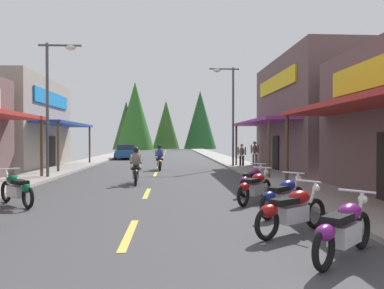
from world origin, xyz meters
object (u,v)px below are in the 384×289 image
parked_car_curbside (127,152)px  pedestrian_waiting (255,152)px  motorcycle_parked_left_3 (17,188)px  rider_cruising_trailing (159,159)px  rider_cruising_lead (136,168)px  motorcycle_parked_right_2 (283,196)px  motorcycle_parked_right_1 (292,210)px  streetlamp_left (53,91)px  pedestrian_by_shop (242,154)px  motorcycle_parked_right_0 (344,229)px  streetlamp_right (229,103)px  motorcycle_parked_right_3 (255,187)px  motorcycle_parked_right_4 (253,180)px

parked_car_curbside → pedestrian_waiting: bearing=-138.9°
parked_car_curbside → motorcycle_parked_left_3: bearing=177.8°
rider_cruising_trailing → pedestrian_waiting: (6.46, 2.24, 0.37)m
rider_cruising_lead → parked_car_curbside: rider_cruising_lead is taller
motorcycle_parked_right_2 → motorcycle_parked_right_1: bearing=-146.3°
streetlamp_left → motorcycle_parked_left_3: bearing=-80.4°
rider_cruising_trailing → motorcycle_parked_left_3: bearing=158.1°
motorcycle_parked_right_1 → pedestrian_by_shop: size_ratio=1.16×
rider_cruising_lead → rider_cruising_trailing: same height
pedestrian_waiting → motorcycle_parked_right_2: bearing=170.0°
motorcycle_parked_right_0 → pedestrian_waiting: pedestrian_waiting is taller
motorcycle_parked_right_2 → parked_car_curbside: 27.41m
streetlamp_left → motorcycle_parked_right_1: size_ratio=3.50×
motorcycle_parked_right_2 → pedestrian_by_shop: bearing=38.6°
streetlamp_right → motorcycle_parked_right_1: (-1.52, -17.06, -3.82)m
motorcycle_parked_left_3 → streetlamp_right: bearing=-75.8°
streetlamp_left → streetlamp_right: bearing=34.7°
motorcycle_parked_left_3 → rider_cruising_lead: size_ratio=0.75×
motorcycle_parked_right_3 → parked_car_curbside: (-6.72, 24.73, 0.20)m
streetlamp_right → rider_cruising_lead: 10.82m
motorcycle_parked_right_0 → motorcycle_parked_left_3: size_ratio=1.03×
pedestrian_by_shop → motorcycle_parked_right_0: bearing=179.1°
motorcycle_parked_right_4 → pedestrian_waiting: (2.97, 12.31, 0.54)m
motorcycle_parked_left_3 → streetlamp_left: bearing=-34.8°
motorcycle_parked_right_1 → pedestrian_by_shop: (2.38, 17.06, 0.43)m
streetlamp_left → motorcycle_parked_left_3: 7.99m
motorcycle_parked_right_3 → motorcycle_parked_right_4: bearing=28.5°
motorcycle_parked_right_4 → motorcycle_parked_left_3: (-7.17, -1.71, 0.00)m
motorcycle_parked_right_4 → motorcycle_parked_left_3: same height
motorcycle_parked_left_3 → rider_cruising_lead: 5.69m
streetlamp_right → pedestrian_waiting: streetlamp_right is taller
motorcycle_parked_right_1 → pedestrian_by_shop: bearing=48.8°
motorcycle_parked_right_3 → rider_cruising_trailing: size_ratio=0.80×
motorcycle_parked_right_1 → motorcycle_parked_right_4: size_ratio=1.02×
motorcycle_parked_right_1 → motorcycle_parked_right_3: bearing=55.2°
motorcycle_parked_right_1 → motorcycle_parked_left_3: (-6.76, 3.52, 0.00)m
pedestrian_waiting → parked_car_curbside: pedestrian_waiting is taller
rider_cruising_lead → pedestrian_by_shop: (6.24, 8.64, 0.26)m
motorcycle_parked_right_0 → motorcycle_parked_right_3: size_ratio=0.96×
streetlamp_right → streetlamp_left: bearing=-145.3°
streetlamp_left → parked_car_curbside: bearing=85.8°
motorcycle_parked_left_3 → rider_cruising_trailing: size_ratio=0.75×
rider_cruising_trailing → streetlamp_right: bearing=-73.5°
streetlamp_left → pedestrian_waiting: 13.69m
motorcycle_parked_right_0 → rider_cruising_lead: bearing=70.4°
rider_cruising_lead → motorcycle_parked_right_4: bearing=-130.9°
pedestrian_by_shop → parked_car_curbside: (-9.01, 11.22, -0.23)m
streetlamp_left → parked_car_curbside: streetlamp_left is taller
streetlamp_right → rider_cruising_lead: streetlamp_right is taller
motorcycle_parked_right_1 → streetlamp_right: bearing=51.6°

